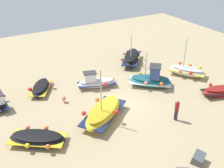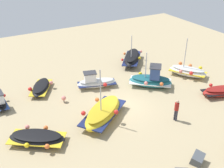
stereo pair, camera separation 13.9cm
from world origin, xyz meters
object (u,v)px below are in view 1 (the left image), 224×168
fishing_boat_4 (131,58)px  fishing_boat_7 (96,82)px  fishing_boat_6 (103,113)px  person_walking (177,109)px  fishing_boat_0 (151,80)px  fishing_boat_8 (187,71)px  fishing_boat_3 (221,91)px  fishing_boat_2 (41,88)px  fishing_boat_5 (38,138)px  mooring_buoy_0 (64,98)px

fishing_boat_4 → fishing_boat_7: bearing=157.1°
fishing_boat_6 → person_walking: 5.34m
fishing_boat_0 → fishing_boat_8: size_ratio=1.03×
fishing_boat_3 → fishing_boat_6: bearing=-173.0°
fishing_boat_4 → person_walking: (2.84, 10.31, 0.44)m
fishing_boat_3 → fishing_boat_7: bearing=160.1°
fishing_boat_4 → fishing_boat_8: fishing_boat_8 is taller
fishing_boat_3 → fishing_boat_7: (8.67, -6.53, 0.10)m
fishing_boat_2 → fishing_boat_7: size_ratio=0.91×
fishing_boat_2 → fishing_boat_4: size_ratio=0.79×
fishing_boat_5 → fishing_boat_8: (-15.49, -2.62, 0.10)m
fishing_boat_5 → mooring_buoy_0: 5.10m
fishing_boat_0 → mooring_buoy_0: fishing_boat_0 is taller
fishing_boat_7 → fishing_boat_4: bearing=-136.8°
person_walking → fishing_boat_7: bearing=103.9°
fishing_boat_7 → mooring_buoy_0: fishing_boat_7 is taller
fishing_boat_5 → fishing_boat_8: size_ratio=1.04×
fishing_boat_5 → person_walking: size_ratio=2.28×
fishing_boat_0 → mooring_buoy_0: size_ratio=7.02×
fishing_boat_2 → fishing_boat_8: 13.88m
fishing_boat_5 → person_walking: 9.90m
fishing_boat_5 → fishing_boat_7: size_ratio=1.06×
fishing_boat_2 → fishing_boat_5: fishing_boat_5 is taller
fishing_boat_5 → fishing_boat_8: bearing=44.5°
fishing_boat_5 → fishing_boat_7: (-6.71, -4.92, 0.12)m
fishing_boat_4 → person_walking: fishing_boat_4 is taller
fishing_boat_0 → person_walking: (1.54, 5.13, 0.36)m
fishing_boat_0 → fishing_boat_6: size_ratio=0.82×
fishing_boat_7 → fishing_boat_2: bearing=-4.0°
fishing_boat_4 → fishing_boat_3: bearing=-122.3°
fishing_boat_2 → person_walking: size_ratio=1.96×
fishing_boat_3 → fishing_boat_5: 15.46m
fishing_boat_3 → fishing_boat_7: 10.85m
fishing_boat_7 → fishing_boat_8: 9.08m
fishing_boat_4 → mooring_buoy_0: 9.92m
fishing_boat_5 → fishing_boat_3: bearing=29.0°
fishing_boat_0 → fishing_boat_6: 6.56m
fishing_boat_7 → mooring_buoy_0: bearing=33.0°
fishing_boat_4 → fishing_boat_5: bearing=162.3°
fishing_boat_2 → fishing_boat_7: bearing=-80.1°
fishing_boat_7 → mooring_buoy_0: size_ratio=6.65×
fishing_boat_8 → fishing_boat_5: bearing=-113.4°
fishing_boat_0 → fishing_boat_6: fishing_boat_6 is taller
fishing_boat_0 → fishing_boat_7: size_ratio=1.05×
fishing_boat_3 → fishing_boat_6: (10.37, -1.85, 0.16)m
fishing_boat_2 → fishing_boat_3: 15.53m
fishing_boat_8 → mooring_buoy_0: bearing=-129.0°
fishing_boat_5 → fishing_boat_6: bearing=37.7°
fishing_boat_4 → mooring_buoy_0: fishing_boat_4 is taller
mooring_buoy_0 → fishing_boat_0: bearing=170.9°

